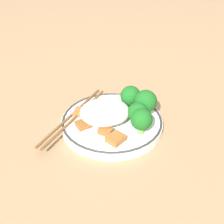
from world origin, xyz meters
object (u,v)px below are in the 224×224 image
object	(u,v)px
plate	(112,122)
broccoli_back_center	(138,113)
broccoli_back_right	(146,102)
broccoli_mid_left	(131,96)
broccoli_back_left	(141,120)
chopsticks	(73,116)

from	to	relation	value
plate	broccoli_back_center	bearing A→B (deg)	-18.10
plate	broccoli_back_center	xyz separation A→B (m)	(0.05, -0.02, 0.03)
broccoli_back_right	broccoli_mid_left	bearing A→B (deg)	132.04
plate	broccoli_back_left	bearing A→B (deg)	-43.19
broccoli_back_left	broccoli_back_right	size ratio (longest dim) A/B	0.92
broccoli_back_left	broccoli_back_center	world-z (taller)	broccoli_back_left
broccoli_back_left	chopsticks	xyz separation A→B (m)	(-0.13, 0.07, -0.03)
plate	broccoli_back_left	world-z (taller)	broccoli_back_left
broccoli_back_left	broccoli_back_center	size ratio (longest dim) A/B	1.13
broccoli_back_center	broccoli_back_right	world-z (taller)	broccoli_back_right
plate	broccoli_mid_left	distance (m)	0.07
broccoli_back_center	broccoli_back_right	distance (m)	0.03
broccoli_back_left	broccoli_back_right	xyz separation A→B (m)	(0.02, 0.06, 0.00)
plate	broccoli_mid_left	world-z (taller)	broccoli_mid_left
plate	broccoli_back_center	distance (m)	0.06
broccoli_back_left	broccoli_back_right	distance (m)	0.06
plate	broccoli_back_right	bearing A→B (deg)	8.29
broccoli_back_center	chopsticks	size ratio (longest dim) A/B	0.23
broccoli_back_left	chopsticks	distance (m)	0.15
plate	broccoli_back_right	size ratio (longest dim) A/B	3.61
broccoli_back_left	broccoli_back_center	xyz separation A→B (m)	(-0.00, 0.03, -0.01)
broccoli_back_center	broccoli_back_right	size ratio (longest dim) A/B	0.81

